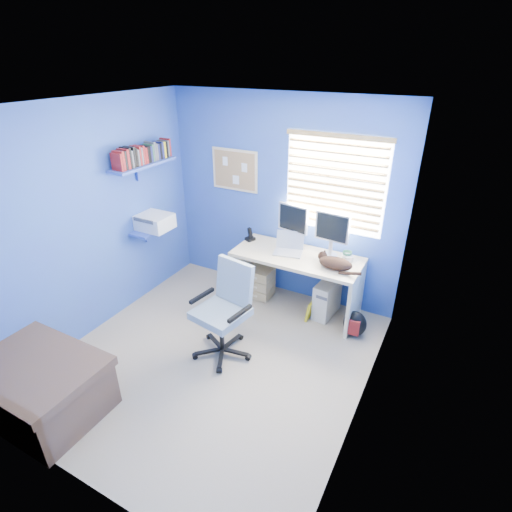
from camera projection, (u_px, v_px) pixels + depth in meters
The scene contains 23 objects.
floor at pixel (214, 358), 4.19m from camera, with size 3.00×3.20×0.00m, color tan.
ceiling at pixel (199, 106), 3.06m from camera, with size 3.00×3.20×0.00m, color white.
wall_back at pixel (282, 200), 4.88m from camera, with size 3.00×0.01×2.50m, color #344FB3.
wall_front at pixel (55, 358), 2.37m from camera, with size 3.00×0.01×2.50m, color #344FB3.
wall_left at pixel (91, 222), 4.25m from camera, with size 0.01×3.20×2.50m, color #344FB3.
wall_right at pixel (374, 294), 2.99m from camera, with size 0.01×3.20×2.50m, color #344FB3.
desk at pixel (296, 282), 4.85m from camera, with size 1.52×0.65×0.74m, color #D5B886.
laptop at pixel (288, 245), 4.69m from camera, with size 0.33×0.26×0.22m, color silver.
monitor_left at pixel (293, 226), 4.79m from camera, with size 0.40×0.12×0.54m, color silver.
monitor_right at pixel (332, 235), 4.55m from camera, with size 0.40×0.12×0.54m, color silver.
phone at pixel (250, 234), 5.02m from camera, with size 0.09×0.11×0.17m, color black.
mug at pixel (347, 256), 4.57m from camera, with size 0.10×0.09×0.10m, color #2B6441.
cd_spindle at pixel (347, 258), 4.55m from camera, with size 0.13×0.13×0.07m, color silver.
cat at pixel (336, 263), 4.37m from camera, with size 0.38×0.20×0.13m, color black.
tower_pc at pixel (327, 298), 4.81m from camera, with size 0.19×0.44×0.45m, color beige.
drawer_boxes at pixel (259, 282), 5.19m from camera, with size 0.35×0.28×0.41m, color tan.
yellow_book at pixel (310, 311), 4.76m from camera, with size 0.03×0.17×0.24m, color yellow.
backpack at pixel (355, 324), 4.47m from camera, with size 0.26×0.20×0.31m, color black.
bed_corner at pixel (40, 387), 3.49m from camera, with size 1.08×0.77×0.52m, color brown.
office_chair at pixel (225, 322), 4.13m from camera, with size 0.68×0.68×1.01m.
window_blinds at pixel (334, 185), 4.45m from camera, with size 1.15×0.05×1.10m.
corkboard at pixel (235, 170), 5.00m from camera, with size 0.64×0.02×0.52m.
wall_shelves at pixel (148, 189), 4.70m from camera, with size 0.42×0.90×1.05m.
Camera 1 is at (1.92, -2.65, 2.87)m, focal length 28.00 mm.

